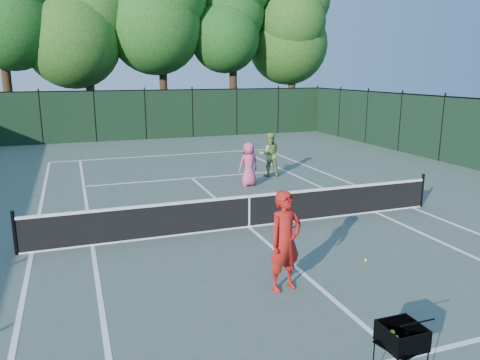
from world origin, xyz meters
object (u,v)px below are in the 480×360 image
object	(u,v)px
coach	(285,241)
player_green	(269,154)
ball_hopper	(402,336)
loose_ball_midcourt	(366,260)
player_pink	(249,164)

from	to	relation	value
coach	player_green	xyz separation A→B (m)	(3.75, 9.44, -0.11)
player_green	ball_hopper	size ratio (longest dim) A/B	1.81
ball_hopper	loose_ball_midcourt	distance (m)	4.51
coach	loose_ball_midcourt	xyz separation A→B (m)	(2.29, 0.59, -0.96)
ball_hopper	player_pink	bearing A→B (deg)	65.30
ball_hopper	coach	bearing A→B (deg)	78.54
player_green	player_pink	bearing A→B (deg)	55.49
player_pink	ball_hopper	distance (m)	11.66
coach	ball_hopper	world-z (taller)	coach
player_green	loose_ball_midcourt	xyz separation A→B (m)	(-1.45, -8.85, -0.85)
player_pink	loose_ball_midcourt	size ratio (longest dim) A/B	23.96
coach	player_pink	bearing A→B (deg)	59.73
player_green	loose_ball_midcourt	size ratio (longest dim) A/B	26.07
player_green	loose_ball_midcourt	bearing A→B (deg)	93.46
player_pink	player_green	xyz separation A→B (m)	(1.38, 1.28, 0.07)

